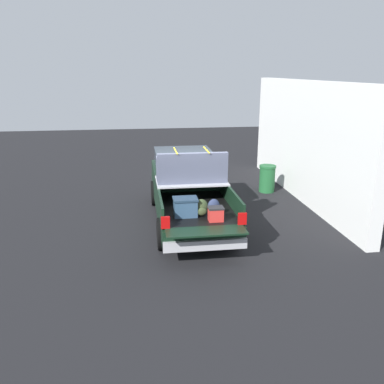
# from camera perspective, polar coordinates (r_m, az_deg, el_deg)

# --- Properties ---
(ground_plane) EXTENTS (40.00, 40.00, 0.00)m
(ground_plane) POSITION_cam_1_polar(r_m,az_deg,el_deg) (11.93, -0.40, -4.24)
(ground_plane) COLOR black
(pickup_truck) EXTENTS (6.05, 2.06, 2.23)m
(pickup_truck) POSITION_cam_1_polar(r_m,az_deg,el_deg) (11.97, -0.64, 0.67)
(pickup_truck) COLOR black
(pickup_truck) RESTS_ON ground_plane
(building_facade) EXTENTS (9.20, 0.36, 3.97)m
(building_facade) POSITION_cam_1_polar(r_m,az_deg,el_deg) (14.32, 15.54, 6.98)
(building_facade) COLOR white
(building_facade) RESTS_ON ground_plane
(trash_can) EXTENTS (0.60, 0.60, 0.98)m
(trash_can) POSITION_cam_1_polar(r_m,az_deg,el_deg) (15.00, 10.55, 1.90)
(trash_can) COLOR #1E592D
(trash_can) RESTS_ON ground_plane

